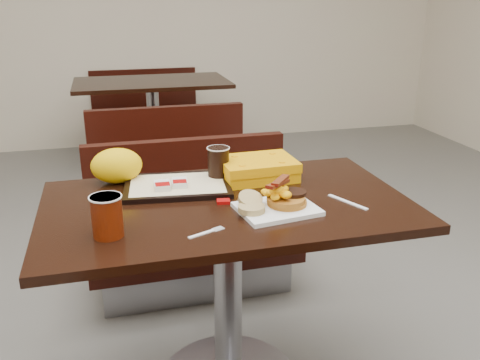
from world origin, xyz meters
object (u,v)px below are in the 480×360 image
object	(u,v)px
bench_far_n	(147,111)
hashbrown_sleeve_right	(180,183)
fork	(201,234)
paper_bag	(117,166)
coffee_cup_far	(218,162)
coffee_cup_near	(107,216)
bench_near_n	(194,223)
tray	(177,186)
pancake_stack	(287,200)
hashbrown_sleeve_left	(162,185)
table_far	(154,127)
bench_far_s	(164,153)
table_near	(228,299)
platter	(277,209)
knife	(348,202)
clamshell	(258,169)

from	to	relation	value
bench_far_n	hashbrown_sleeve_right	bearing A→B (deg)	-92.46
fork	paper_bag	distance (m)	0.55
fork	coffee_cup_far	world-z (taller)	coffee_cup_far
coffee_cup_near	hashbrown_sleeve_right	distance (m)	0.40
bench_far_n	paper_bag	xyz separation A→B (m)	(-0.34, -3.02, 0.45)
bench_near_n	tray	world-z (taller)	tray
pancake_stack	hashbrown_sleeve_left	bearing A→B (deg)	147.11
table_far	bench_far_s	size ratio (longest dim) A/B	1.20
paper_bag	fork	bearing A→B (deg)	-67.08
coffee_cup_far	coffee_cup_near	bearing A→B (deg)	-136.81
bench_far_s	paper_bag	bearing A→B (deg)	-101.95
tray	hashbrown_sleeve_left	xyz separation A→B (m)	(-0.06, -0.03, 0.02)
table_near	bench_near_n	distance (m)	0.70
table_far	platter	size ratio (longest dim) A/B	4.97
table_far	bench_far_s	xyz separation A→B (m)	(0.00, -0.70, -0.02)
bench_far_n	coffee_cup_far	bearing A→B (deg)	-89.66
paper_bag	bench_far_n	bearing A→B (deg)	83.52
platter	pancake_stack	world-z (taller)	pancake_stack
platter	hashbrown_sleeve_right	size ratio (longest dim) A/B	3.37
table_far	fork	xyz separation A→B (m)	(-0.13, -2.82, 0.38)
bench_far_s	hashbrown_sleeve_right	bearing A→B (deg)	-94.41
table_near	coffee_cup_near	xyz separation A→B (m)	(-0.38, -0.16, 0.44)
bench_far_s	bench_far_n	world-z (taller)	same
bench_near_n	platter	size ratio (longest dim) A/B	4.14
knife	bench_far_s	bearing A→B (deg)	167.06
bench_far_s	fork	world-z (taller)	fork
tray	hashbrown_sleeve_left	size ratio (longest dim) A/B	4.94
bench_far_n	clamshell	xyz separation A→B (m)	(0.16, -3.10, 0.43)
bench_far_s	clamshell	xyz separation A→B (m)	(0.16, -1.70, 0.43)
knife	clamshell	bearing A→B (deg)	-167.97
bench_near_n	hashbrown_sleeve_right	distance (m)	0.70
bench_far_s	coffee_cup_far	size ratio (longest dim) A/B	9.35
bench_far_s	tray	xyz separation A→B (m)	(-0.14, -1.74, 0.40)
table_near	coffee_cup_far	world-z (taller)	coffee_cup_far
table_near	knife	bearing A→B (deg)	-15.79
pancake_stack	coffee_cup_far	world-z (taller)	coffee_cup_far
bench_far_n	clamshell	world-z (taller)	clamshell
bench_far_n	coffee_cup_near	xyz separation A→B (m)	(-0.38, -3.46, 0.45)
tray	platter	bearing A→B (deg)	-39.25
table_far	hashbrown_sleeve_right	xyz separation A→B (m)	(-0.14, -2.45, 0.40)
bench_near_n	hashbrown_sleeve_left	bearing A→B (deg)	-109.16
fork	coffee_cup_far	xyz separation A→B (m)	(0.15, 0.44, 0.07)
table_near	platter	distance (m)	0.42
hashbrown_sleeve_right	paper_bag	xyz separation A→B (m)	(-0.21, 0.13, 0.04)
pancake_stack	tray	xyz separation A→B (m)	(-0.31, 0.27, -0.02)
hashbrown_sleeve_right	coffee_cup_far	world-z (taller)	coffee_cup_far
coffee_cup_far	fork	bearing A→B (deg)	-108.59
pancake_stack	knife	xyz separation A→B (m)	(0.21, -0.00, -0.03)
coffee_cup_near	clamshell	bearing A→B (deg)	33.42
bench_far_n	clamshell	distance (m)	3.14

